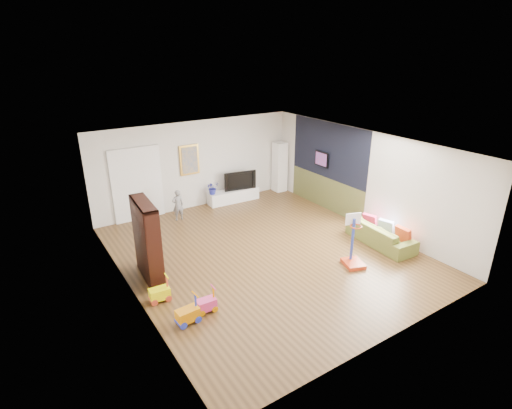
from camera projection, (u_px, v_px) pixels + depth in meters
floor at (265, 253)px, 9.88m from camera, size 6.50×7.50×0.00m
ceiling at (266, 146)px, 8.88m from camera, size 6.50×7.50×0.00m
wall_back at (197, 165)px, 12.30m from camera, size 6.50×0.00×2.70m
wall_front at (396, 273)px, 6.46m from camera, size 6.50×0.00×2.70m
wall_left at (127, 235)px, 7.73m from camera, size 0.00×7.50×2.70m
wall_right at (362, 178)px, 11.03m from camera, size 0.00×7.50×2.70m
navy_accent at (328, 150)px, 11.92m from camera, size 0.01×3.20×1.70m
olive_wainscot at (325, 193)px, 12.42m from camera, size 0.01×3.20×1.00m
doorway at (137, 185)px, 11.41m from camera, size 1.45×0.06×2.10m
painting_back at (189, 160)px, 12.06m from camera, size 0.62×0.06×0.92m
artwork_right at (322, 159)px, 12.16m from camera, size 0.04×0.56×0.46m
media_console at (233, 196)px, 13.05m from camera, size 1.73×0.50×0.40m
tall_cabinet at (280, 167)px, 13.80m from camera, size 0.41×0.41×1.72m
bookshelf at (147, 241)px, 8.52m from camera, size 0.40×1.23×1.78m
sofa at (381, 234)px, 10.21m from camera, size 0.85×1.90×0.54m
basketball_hoop at (355, 241)px, 9.08m from camera, size 0.57×0.63×1.25m
ride_on_yellow at (159, 289)px, 7.92m from camera, size 0.42×0.27×0.53m
ride_on_orange at (187, 310)px, 7.28m from camera, size 0.43×0.29×0.56m
ride_on_pink at (206, 300)px, 7.61m from camera, size 0.39×0.25×0.50m
child at (178, 205)px, 11.57m from camera, size 0.35×0.23×0.92m
tv at (239, 180)px, 12.97m from camera, size 1.08×0.33×0.62m
vase_plant at (213, 188)px, 12.54m from camera, size 0.38×0.33×0.42m
pillow_left at (403, 235)px, 9.84m from camera, size 0.12×0.42×0.41m
pillow_center at (386, 227)px, 10.29m from camera, size 0.20×0.39×0.38m
pillow_right at (369, 221)px, 10.64m from camera, size 0.19×0.38×0.37m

